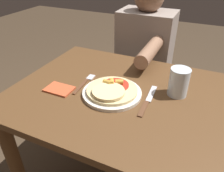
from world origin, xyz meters
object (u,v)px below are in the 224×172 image
object	(u,v)px
plate	(112,93)
fork	(85,82)
dining_table	(121,119)
pizza	(111,90)
drinking_glass	(179,82)
person_diner	(144,60)
knife	(148,101)

from	to	relation	value
plate	fork	size ratio (longest dim) A/B	1.37
dining_table	pizza	size ratio (longest dim) A/B	4.39
plate	fork	distance (m)	0.15
drinking_glass	person_diner	xyz separation A→B (m)	(-0.28, 0.48, -0.17)
fork	drinking_glass	xyz separation A→B (m)	(0.39, 0.08, 0.06)
plate	knife	xyz separation A→B (m)	(0.15, 0.01, -0.00)
plate	drinking_glass	distance (m)	0.27
fork	person_diner	world-z (taller)	person_diner
dining_table	person_diner	distance (m)	0.57
knife	person_diner	distance (m)	0.62
dining_table	person_diner	bearing A→B (deg)	97.37
dining_table	knife	bearing A→B (deg)	-8.61
pizza	drinking_glass	bearing A→B (deg)	25.39
plate	pizza	distance (m)	0.02
knife	dining_table	bearing A→B (deg)	171.39
pizza	person_diner	distance (m)	0.61
pizza	drinking_glass	world-z (taller)	drinking_glass
pizza	knife	world-z (taller)	pizza
pizza	fork	bearing A→B (deg)	166.25
plate	person_diner	world-z (taller)	person_diner
knife	pizza	bearing A→B (deg)	-172.96
knife	plate	bearing A→B (deg)	-174.49
drinking_glass	fork	bearing A→B (deg)	-168.52
plate	drinking_glass	bearing A→B (deg)	24.65
dining_table	plate	xyz separation A→B (m)	(-0.03, -0.03, 0.15)
pizza	person_diner	xyz separation A→B (m)	(-0.04, 0.60, -0.13)
dining_table	pizza	distance (m)	0.18
knife	drinking_glass	distance (m)	0.15
knife	person_diner	size ratio (longest dim) A/B	0.20
dining_table	person_diner	world-z (taller)	person_diner
person_diner	fork	bearing A→B (deg)	-100.64
dining_table	plate	world-z (taller)	plate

